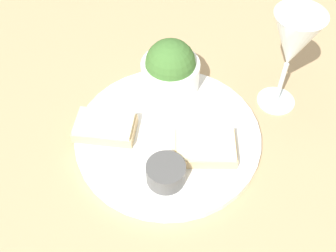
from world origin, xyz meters
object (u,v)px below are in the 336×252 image
salad_bowl (170,68)px  cheese_toast_far (105,127)px  cheese_toast_near (205,147)px  wine_glass (293,43)px  sauce_ramekin (165,172)px

salad_bowl → cheese_toast_far: (-0.10, -0.11, -0.03)m
cheese_toast_near → cheese_toast_far: same height
salad_bowl → wine_glass: wine_glass is taller
cheese_toast_far → wine_glass: 0.32m
salad_bowl → sauce_ramekin: 0.20m
cheese_toast_near → wine_glass: size_ratio=0.52×
cheese_toast_near → cheese_toast_far: (-0.16, 0.03, -0.00)m
cheese_toast_near → cheese_toast_far: 0.16m
sauce_ramekin → wine_glass: bearing=42.8°
sauce_ramekin → cheese_toast_near: bearing=39.6°
sauce_ramekin → wine_glass: (0.19, 0.17, 0.10)m
cheese_toast_far → wine_glass: size_ratio=0.55×
cheese_toast_near → wine_glass: wine_glass is taller
cheese_toast_far → sauce_ramekin: bearing=-40.6°
salad_bowl → cheese_toast_far: 0.15m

